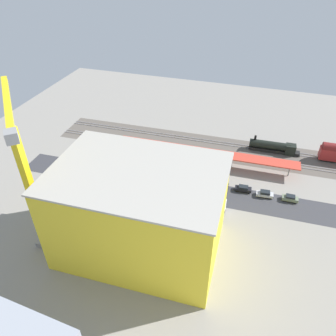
{
  "coord_description": "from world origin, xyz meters",
  "views": [
    {
      "loc": [
        -15.91,
        70.26,
        56.86
      ],
      "look_at": [
        5.33,
        0.56,
        4.31
      ],
      "focal_mm": 34.78,
      "sensor_mm": 36.0,
      "label": 1
    }
  ],
  "objects": [
    {
      "name": "platform_canopy_near",
      "position": [
        -2.75,
        -11.19,
        3.82
      ],
      "size": [
        54.54,
        5.28,
        4.02
      ],
      "color": "#C63D2D",
      "rests_on": "ground"
    },
    {
      "name": "parked_car_0",
      "position": [
        -27.73,
        -0.46,
        0.76
      ],
      "size": [
        4.07,
        1.77,
        1.68
      ],
      "color": "black",
      "rests_on": "ground"
    },
    {
      "name": "street_tree_2",
      "position": [
        0.44,
        8.44,
        5.04
      ],
      "size": [
        4.91,
        4.91,
        7.52
      ],
      "color": "brown",
      "rests_on": "ground"
    },
    {
      "name": "street_asphalt",
      "position": [
        0.0,
        2.89,
        0.0
      ],
      "size": [
        96.84,
        10.8,
        0.01
      ],
      "primitive_type": "cube",
      "rotation": [
        0.0,
        0.0,
        0.02
      ],
      "color": "#38383D",
      "rests_on": "ground"
    },
    {
      "name": "box_truck_0",
      "position": [
        -7.64,
        8.83,
        1.78
      ],
      "size": [
        9.48,
        3.01,
        3.67
      ],
      "color": "black",
      "rests_on": "ground"
    },
    {
      "name": "traffic_light",
      "position": [
        -9.91,
        -1.62,
        4.52
      ],
      "size": [
        0.5,
        0.36,
        6.86
      ],
      "color": "#333333",
      "rests_on": "ground"
    },
    {
      "name": "parked_car_3",
      "position": [
        -9.29,
        -0.75,
        0.78
      ],
      "size": [
        4.45,
        1.91,
        1.75
      ],
      "color": "black",
      "rests_on": "ground"
    },
    {
      "name": "locomotive",
      "position": [
        -22.82,
        -23.66,
        1.71
      ],
      "size": [
        15.78,
        2.87,
        4.9
      ],
      "color": "black",
      "rests_on": "ground"
    },
    {
      "name": "box_truck_1",
      "position": [
        12.73,
        8.78,
        1.73
      ],
      "size": [
        8.96,
        2.83,
        3.52
      ],
      "color": "black",
      "rests_on": "ground"
    },
    {
      "name": "street_tree_0",
      "position": [
        20.5,
        7.24,
        4.96
      ],
      "size": [
        4.89,
        4.89,
        7.41
      ],
      "color": "brown",
      "rests_on": "ground"
    },
    {
      "name": "street_tree_1",
      "position": [
        17.93,
        7.43,
        4.35
      ],
      "size": [
        4.38,
        4.38,
        6.57
      ],
      "color": "brown",
      "rests_on": "ground"
    },
    {
      "name": "parked_car_4",
      "position": [
        -3.75,
        -0.42,
        0.74
      ],
      "size": [
        4.14,
        1.96,
        1.65
      ],
      "color": "black",
      "rests_on": "ground"
    },
    {
      "name": "parked_car_1",
      "position": [
        -21.29,
        -0.29,
        0.76
      ],
      "size": [
        4.53,
        2.04,
        1.74
      ],
      "color": "black",
      "rests_on": "ground"
    },
    {
      "name": "track_rails",
      "position": [
        0.0,
        -20.3,
        0.18
      ],
      "size": [
        96.68,
        10.07,
        0.12
      ],
      "color": "#9E9EA8",
      "rests_on": "ground"
    },
    {
      "name": "construction_building",
      "position": [
        4.06,
        24.78,
        10.01
      ],
      "size": [
        33.56,
        23.6,
        20.02
      ],
      "primitive_type": "cube",
      "rotation": [
        0.0,
        0.0,
        0.02
      ],
      "color": "yellow",
      "rests_on": "ground"
    },
    {
      "name": "rail_bed",
      "position": [
        0.0,
        -20.3,
        0.0
      ],
      "size": [
        96.95,
        16.51,
        0.01
      ],
      "primitive_type": "cube",
      "rotation": [
        0.0,
        0.0,
        0.02
      ],
      "color": "#5B544C",
      "rests_on": "ground"
    },
    {
      "name": "tower_crane",
      "position": [
        26.62,
        28.36,
        19.12
      ],
      "size": [
        20.8,
        23.31,
        31.23
      ],
      "color": "gray",
      "rests_on": "ground"
    },
    {
      "name": "parked_car_2",
      "position": [
        -15.54,
        -0.9,
        0.73
      ],
      "size": [
        4.49,
        1.99,
        1.63
      ],
      "color": "black",
      "rests_on": "ground"
    },
    {
      "name": "construction_roof_slab",
      "position": [
        4.06,
        24.78,
        20.22
      ],
      "size": [
        34.17,
        24.21,
        0.4
      ],
      "primitive_type": "cube",
      "rotation": [
        0.0,
        0.0,
        0.02
      ],
      "color": "#ADA89E",
      "rests_on": "construction_building"
    },
    {
      "name": "ground_plane",
      "position": [
        0.0,
        0.0,
        0.0
      ],
      "size": [
        154.71,
        154.71,
        0.0
      ],
      "primitive_type": "plane",
      "color": "gray",
      "rests_on": "ground"
    },
    {
      "name": "parked_car_6",
      "position": [
        8.26,
        -0.06,
        0.81
      ],
      "size": [
        4.7,
        1.99,
        1.84
      ],
      "color": "black",
      "rests_on": "ground"
    },
    {
      "name": "parked_car_5",
      "position": [
        2.22,
        -0.87,
        0.7
      ],
      "size": [
        4.42,
        1.86,
        1.56
      ],
      "color": "black",
      "rests_on": "ground"
    }
  ]
}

